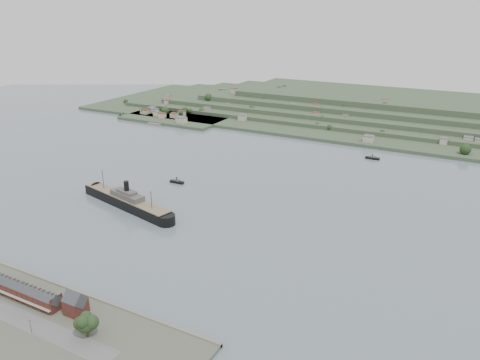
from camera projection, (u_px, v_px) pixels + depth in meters
The scene contains 10 objects.
ground at pixel (198, 202), 402.79m from camera, with size 1400.00×1400.00×0.00m, color slate.
near_shore at pixel (7, 323), 248.17m from camera, with size 220.00×80.00×2.60m.
terrace_row at pixel (23, 290), 266.00m from camera, with size 55.60×9.80×11.07m.
gabled_building at pixel (75, 303), 252.32m from camera, with size 10.40×10.18×14.09m.
far_peninsula at pixel (354, 108), 711.03m from camera, with size 760.00×309.00×30.00m.
steamship at pixel (124, 200), 393.40m from camera, with size 115.33×38.40×28.01m.
tugboat at pixel (177, 182), 444.95m from camera, with size 14.28×4.41×6.35m.
ferry_west at pixel (123, 115), 711.99m from camera, with size 17.00×8.35×6.14m.
ferry_east at pixel (372, 158), 514.48m from camera, with size 15.58×4.44×5.83m.
fig_tree at pixel (86, 323), 233.37m from camera, with size 12.12×10.49×13.52m.
Camera 1 is at (206.21, -309.88, 159.21)m, focal length 35.00 mm.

